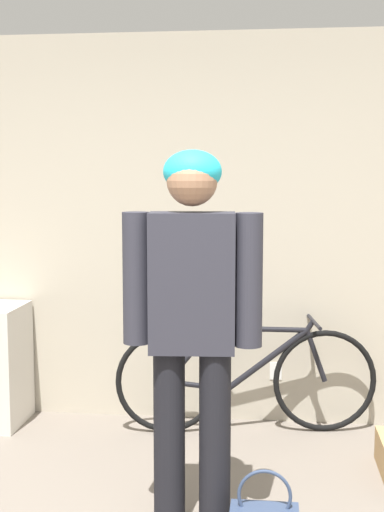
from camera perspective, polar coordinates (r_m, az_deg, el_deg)
wall_back at (r=4.80m, az=0.30°, el=2.10°), size 8.00×0.07×2.60m
person at (r=3.29m, az=0.00°, el=-4.22°), size 0.65×0.26×1.79m
bicycle at (r=4.70m, az=4.34°, el=-9.64°), size 1.69×0.46×0.75m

